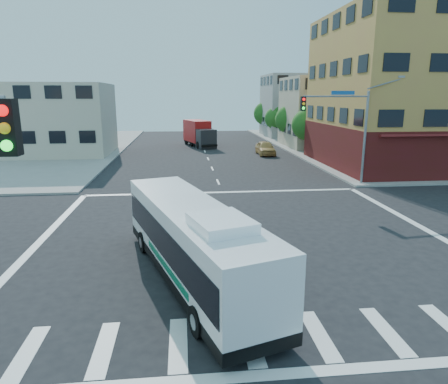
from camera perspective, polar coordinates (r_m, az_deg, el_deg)
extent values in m
plane|color=black|center=(19.16, 2.67, -6.72)|extent=(120.00, 120.00, 0.00)
cube|color=#B87E42|center=(42.81, 26.81, 12.65)|extent=(18.00, 15.00, 14.00)
cube|color=#501214|center=(43.06, 26.10, 6.02)|extent=(18.09, 15.08, 4.00)
cube|color=tan|center=(55.44, 15.16, 10.91)|extent=(12.00, 10.00, 9.00)
cube|color=gray|center=(68.68, 10.96, 11.98)|extent=(12.00, 10.00, 10.00)
cube|color=beige|center=(49.91, -22.90, 9.50)|extent=(12.00, 10.00, 8.00)
cylinder|color=gray|center=(31.77, 19.45, 7.14)|extent=(0.18, 0.18, 7.00)
cylinder|color=gray|center=(30.39, 15.75, 13.01)|extent=(5.01, 0.62, 0.12)
cube|color=black|center=(29.34, 11.22, 12.27)|extent=(0.32, 0.30, 1.00)
sphere|color=#FF0C0C|center=(29.17, 11.35, 12.85)|extent=(0.20, 0.20, 0.20)
sphere|color=yellow|center=(29.18, 11.32, 12.26)|extent=(0.20, 0.20, 0.20)
sphere|color=#19FF33|center=(29.19, 11.29, 11.67)|extent=(0.20, 0.20, 0.20)
cube|color=#165197|center=(30.63, 16.64, 13.42)|extent=(1.80, 0.22, 0.28)
cube|color=gray|center=(33.01, 23.96, 14.82)|extent=(0.50, 0.22, 0.14)
cube|color=black|center=(8.07, -28.42, 8.11)|extent=(0.32, 0.30, 1.00)
sphere|color=#FF0C0C|center=(7.90, -29.13, 10.13)|extent=(0.20, 0.20, 0.20)
sphere|color=yellow|center=(7.92, -28.87, 7.98)|extent=(0.20, 0.20, 0.20)
sphere|color=#19FF33|center=(7.94, -28.63, 5.83)|extent=(0.20, 0.20, 0.20)
cylinder|color=#331F12|center=(48.36, 11.64, 6.56)|extent=(0.28, 0.28, 1.92)
sphere|color=#1A5217|center=(48.13, 11.78, 9.40)|extent=(3.60, 3.60, 3.60)
sphere|color=#1A5217|center=(47.92, 12.41, 10.43)|extent=(2.52, 2.52, 2.52)
cylinder|color=#331F12|center=(55.98, 9.19, 7.63)|extent=(0.28, 0.28, 1.99)
sphere|color=#1A5217|center=(55.78, 9.28, 10.20)|extent=(3.80, 3.80, 3.80)
sphere|color=#1A5217|center=(55.56, 9.81, 11.15)|extent=(2.66, 2.66, 2.66)
cylinder|color=#331F12|center=(63.71, 7.31, 8.35)|extent=(0.28, 0.28, 1.89)
sphere|color=#1A5217|center=(63.54, 7.37, 10.42)|extent=(3.40, 3.40, 3.40)
sphere|color=#1A5217|center=(63.31, 7.82, 11.16)|extent=(2.38, 2.38, 2.38)
cylinder|color=#331F12|center=(71.49, 5.84, 9.00)|extent=(0.28, 0.28, 2.03)
sphere|color=#1A5217|center=(71.33, 5.89, 11.10)|extent=(4.00, 4.00, 4.00)
sphere|color=#1A5217|center=(71.08, 6.28, 11.89)|extent=(2.80, 2.80, 2.80)
cube|color=black|center=(14.98, -4.48, -10.71)|extent=(5.42, 10.87, 0.40)
cube|color=white|center=(14.57, -4.55, -6.81)|extent=(5.41, 10.85, 2.53)
cube|color=black|center=(14.52, -4.57, -6.23)|extent=(5.35, 10.56, 1.11)
cube|color=black|center=(19.39, -9.72, -1.56)|extent=(2.00, 0.69, 1.20)
cube|color=#E5590C|center=(19.20, -9.85, 1.02)|extent=(1.63, 0.56, 0.25)
cube|color=white|center=(14.19, -4.65, -2.21)|extent=(5.30, 10.63, 0.11)
cube|color=white|center=(11.75, -0.37, -4.46)|extent=(2.11, 2.35, 0.32)
cube|color=#066844|center=(14.11, -8.36, -10.44)|extent=(1.51, 4.66, 0.25)
cube|color=#066844|center=(14.81, 0.30, -9.09)|extent=(1.51, 4.66, 0.25)
cylinder|color=black|center=(17.79, -11.42, -7.03)|extent=(0.54, 0.96, 0.92)
cylinder|color=#99999E|center=(17.77, -11.81, -7.08)|extent=(0.17, 0.45, 0.46)
cylinder|color=black|center=(18.31, -4.88, -6.20)|extent=(0.54, 0.96, 0.92)
cylinder|color=#99999E|center=(18.35, -4.51, -6.15)|extent=(0.17, 0.45, 0.46)
cylinder|color=black|center=(11.83, -3.81, -17.95)|extent=(0.54, 0.96, 0.92)
cylinder|color=#99999E|center=(11.80, -4.41, -18.06)|extent=(0.17, 0.45, 0.46)
cylinder|color=black|center=(12.60, 5.67, -15.87)|extent=(0.54, 0.96, 0.92)
cylinder|color=#99999E|center=(12.66, 6.18, -15.74)|extent=(0.17, 0.45, 0.46)
cube|color=black|center=(51.71, -2.57, 7.57)|extent=(2.69, 2.63, 2.47)
cube|color=black|center=(50.83, -2.23, 7.90)|extent=(1.93, 0.64, 0.95)
cube|color=red|center=(55.02, -3.89, 8.71)|extent=(3.71, 5.75, 2.85)
cube|color=black|center=(54.10, -3.48, 7.07)|extent=(4.18, 7.88, 0.28)
cylinder|color=black|center=(51.64, -3.69, 6.70)|extent=(0.53, 0.99, 0.95)
cylinder|color=black|center=(52.32, -1.61, 6.81)|extent=(0.53, 0.99, 0.95)
cylinder|color=black|center=(54.23, -4.64, 7.01)|extent=(0.53, 0.99, 0.95)
cylinder|color=black|center=(54.88, -2.65, 7.12)|extent=(0.53, 0.99, 0.95)
cylinder|color=black|center=(56.48, -5.40, 7.26)|extent=(0.53, 0.99, 0.95)
cylinder|color=black|center=(57.10, -3.47, 7.36)|extent=(0.53, 0.99, 0.95)
imported|color=tan|center=(46.52, 5.93, 6.28)|extent=(1.92, 4.62, 1.57)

